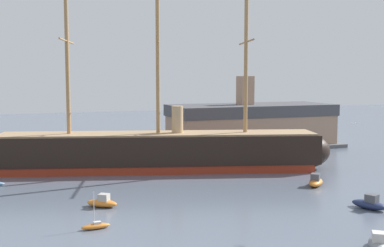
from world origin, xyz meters
name	(u,v)px	position (x,y,z in m)	size (l,w,h in m)	color
tall_ship	(158,151)	(-0.21, 55.70, 3.58)	(66.70, 24.75, 32.87)	maroon
motorboat_foreground_right	(378,243)	(8.58, 9.76, 0.62)	(3.91, 4.45, 1.77)	gray
sailboat_mid_left	(96,226)	(-16.38, 25.83, 0.36)	(3.33, 1.26, 4.24)	orange
motorboat_mid_right	(370,204)	(17.79, 21.86, 0.69)	(3.60, 5.04, 1.95)	#1E284C
motorboat_alongside_bow	(102,202)	(-14.04, 34.77, 0.61)	(4.38, 3.84, 1.74)	orange
motorboat_alongside_stern	(316,181)	(19.00, 35.45, 0.70)	(4.70, 4.74, 1.98)	orange
sailboat_far_right	(304,161)	(27.67, 51.80, 0.57)	(4.18, 5.21, 6.79)	gray
motorboat_distant_centre	(156,157)	(2.48, 66.46, 0.52)	(3.27, 3.73, 1.48)	orange
dockside_warehouse_right	(251,126)	(28.64, 75.92, 5.07)	(41.56, 18.12, 16.76)	#565659
seagull_in_flight	(355,123)	(11.63, 17.46, 11.65)	(0.97, 0.80, 0.13)	silver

